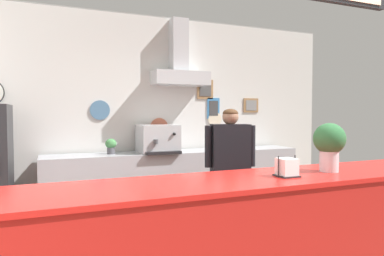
% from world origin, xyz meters
% --- Properties ---
extents(back_wall_assembly, '(5.72, 2.96, 2.91)m').
position_xyz_m(back_wall_assembly, '(0.01, 2.62, 1.55)').
color(back_wall_assembly, gray).
rests_on(back_wall_assembly, ground_plane).
extents(service_counter, '(4.83, 0.62, 1.06)m').
position_xyz_m(service_counter, '(0.00, -0.35, 0.53)').
color(service_counter, red).
rests_on(service_counter, ground_plane).
extents(back_prep_counter, '(3.67, 0.57, 0.93)m').
position_xyz_m(back_prep_counter, '(0.16, 2.39, 0.46)').
color(back_prep_counter, '#A3A5AD').
rests_on(back_prep_counter, ground_plane).
extents(shop_worker, '(0.56, 0.31, 1.52)m').
position_xyz_m(shop_worker, '(0.29, 1.09, 0.81)').
color(shop_worker, '#232328').
rests_on(shop_worker, ground_plane).
extents(espresso_machine, '(0.52, 0.57, 0.38)m').
position_xyz_m(espresso_machine, '(-0.15, 2.36, 1.12)').
color(espresso_machine, '#B7BABF').
rests_on(espresso_machine, back_prep_counter).
extents(potted_oregano, '(0.17, 0.17, 0.21)m').
position_xyz_m(potted_oregano, '(1.18, 2.37, 1.05)').
color(potted_oregano, '#9E563D').
rests_on(potted_oregano, back_prep_counter).
extents(potted_thyme, '(0.15, 0.15, 0.20)m').
position_xyz_m(potted_thyme, '(-0.79, 2.40, 1.05)').
color(potted_thyme, '#4C4C51').
rests_on(potted_thyme, back_prep_counter).
extents(napkin_holder, '(0.14, 0.13, 0.14)m').
position_xyz_m(napkin_holder, '(-0.10, -0.40, 1.12)').
color(napkin_holder, '#262628').
rests_on(napkin_holder, service_counter).
extents(basil_vase, '(0.22, 0.22, 0.34)m').
position_xyz_m(basil_vase, '(0.29, -0.36, 1.25)').
color(basil_vase, silver).
rests_on(basil_vase, service_counter).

